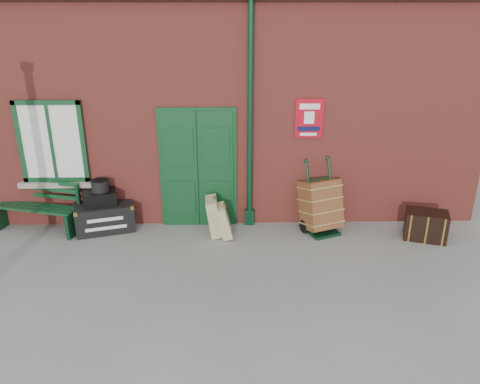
{
  "coord_description": "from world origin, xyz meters",
  "views": [
    {
      "loc": [
        0.3,
        -6.7,
        3.91
      ],
      "look_at": [
        0.45,
        0.6,
        1.0
      ],
      "focal_mm": 35.0,
      "sensor_mm": 36.0,
      "label": 1
    }
  ],
  "objects_px": {
    "houdini_trunk": "(105,217)",
    "porter_trolley": "(320,205)",
    "dark_trunk": "(426,225)",
    "bench": "(39,205)"
  },
  "relations": [
    {
      "from": "houdini_trunk",
      "to": "dark_trunk",
      "type": "distance_m",
      "value": 5.86
    },
    {
      "from": "houdini_trunk",
      "to": "porter_trolley",
      "type": "bearing_deg",
      "value": -17.85
    },
    {
      "from": "houdini_trunk",
      "to": "porter_trolley",
      "type": "distance_m",
      "value": 4.0
    },
    {
      "from": "bench",
      "to": "dark_trunk",
      "type": "xyz_separation_m",
      "value": [
        7.06,
        -0.54,
        -0.23
      ]
    },
    {
      "from": "porter_trolley",
      "to": "dark_trunk",
      "type": "bearing_deg",
      "value": -32.79
    },
    {
      "from": "bench",
      "to": "porter_trolley",
      "type": "bearing_deg",
      "value": 13.05
    },
    {
      "from": "bench",
      "to": "houdini_trunk",
      "type": "bearing_deg",
      "value": 11.71
    },
    {
      "from": "dark_trunk",
      "to": "houdini_trunk",
      "type": "bearing_deg",
      "value": -166.05
    },
    {
      "from": "bench",
      "to": "dark_trunk",
      "type": "bearing_deg",
      "value": 10.81
    },
    {
      "from": "porter_trolley",
      "to": "houdini_trunk",
      "type": "bearing_deg",
      "value": 156.05
    }
  ]
}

